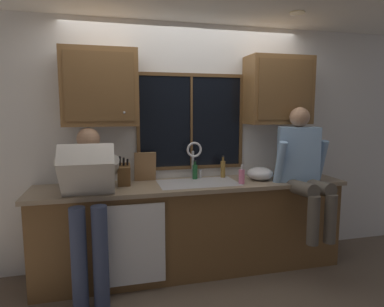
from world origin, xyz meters
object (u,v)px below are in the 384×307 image
Objects in this scene: person_standing at (89,194)px; bottle_tall_clear at (223,169)px; knife_block at (124,175)px; bottle_green_glass at (195,171)px; cutting_board at (145,167)px; soap_dispenser at (242,176)px; mixing_bowl at (260,174)px; person_sitting_on_counter at (303,165)px.

bottle_tall_clear is (1.38, 0.48, 0.08)m from person_standing.
knife_block reaches higher than bottle_green_glass.
person_standing is 4.64× the size of knife_block.
cutting_board is at bearing 39.41° from knife_block.
knife_block is 1.58× the size of bottle_green_glass.
bottle_tall_clear is at bearing 19.05° from person_standing.
person_standing is 1.46m from bottle_tall_clear.
bottle_green_glass is 0.85× the size of bottle_tall_clear.
bottle_tall_clear reaches higher than soap_dispenser.
mixing_bowl is 1.37× the size of bottle_green_glass.
person_sitting_on_counter is 0.83m from bottle_tall_clear.
person_sitting_on_counter is 6.37× the size of soap_dispenser.
cutting_board reaches higher than soap_dispenser.
soap_dispenser is (-0.26, -0.13, 0.01)m from mixing_bowl.
knife_block is at bearing 171.45° from soap_dispenser.
person_standing reaches higher than bottle_tall_clear.
mixing_bowl is (1.41, -0.04, -0.05)m from knife_block.
person_sitting_on_counter reaches higher than soap_dispenser.
bottle_green_glass is (0.52, -0.03, -0.07)m from cutting_board.
person_sitting_on_counter reaches higher than cutting_board.
bottle_tall_clear is (-0.69, 0.46, -0.09)m from person_sitting_on_counter.
bottle_tall_clear is at bearing 0.70° from bottle_green_glass.
bottle_green_glass is (-0.66, 0.20, 0.02)m from mixing_bowl.
mixing_bowl is 0.40m from bottle_tall_clear.
bottle_green_glass is at bearing 155.32° from person_sitting_on_counter.
knife_block is at bearing -171.40° from bottle_tall_clear.
person_sitting_on_counter is 0.63m from soap_dispenser.
person_standing is at bearing -174.44° from soap_dispenser.
mixing_bowl is at bearing -16.74° from bottle_green_glass.
person_standing is 6.25× the size of bottle_tall_clear.
cutting_board is at bearing 162.24° from person_sitting_on_counter.
person_sitting_on_counter reaches higher than bottle_tall_clear.
knife_block reaches higher than bottle_tall_clear.
bottle_tall_clear reaches higher than bottle_green_glass.
mixing_bowl is (-0.34, 0.26, -0.12)m from person_sitting_on_counter.
person_sitting_on_counter is at bearing -34.10° from bottle_tall_clear.
bottle_tall_clear is at bearing 103.64° from soap_dispenser.
person_standing is 7.34× the size of bottle_green_glass.
knife_block is at bearing -140.59° from cutting_board.
bottle_tall_clear is (0.32, 0.00, 0.01)m from bottle_green_glass.
soap_dispenser is at bearing -39.73° from bottle_green_glass.
person_standing is 0.45m from knife_block.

